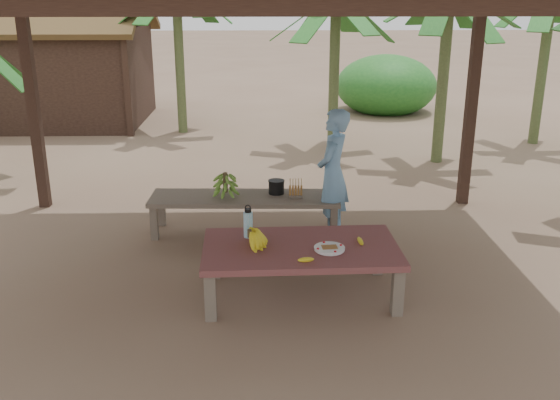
{
  "coord_description": "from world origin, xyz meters",
  "views": [
    {
      "loc": [
        0.12,
        -5.64,
        2.74
      ],
      "look_at": [
        0.27,
        0.1,
        0.8
      ],
      "focal_mm": 40.0,
      "sensor_mm": 36.0,
      "label": 1
    }
  ],
  "objects_px": {
    "plate": "(329,249)",
    "work_table": "(301,252)",
    "bench": "(245,201)",
    "water_flask": "(248,223)",
    "cooking_pot": "(276,187)",
    "woman": "(333,174)",
    "ripe_banana_bunch": "(250,237)"
  },
  "relations": [
    {
      "from": "plate",
      "to": "cooking_pot",
      "type": "distance_m",
      "value": 1.88
    },
    {
      "from": "woman",
      "to": "water_flask",
      "type": "bearing_deg",
      "value": -11.84
    },
    {
      "from": "plate",
      "to": "water_flask",
      "type": "xyz_separation_m",
      "value": [
        -0.74,
        0.35,
        0.12
      ]
    },
    {
      "from": "bench",
      "to": "work_table",
      "type": "bearing_deg",
      "value": -68.99
    },
    {
      "from": "work_table",
      "to": "cooking_pot",
      "type": "relative_size",
      "value": 10.01
    },
    {
      "from": "work_table",
      "to": "woman",
      "type": "height_order",
      "value": "woman"
    },
    {
      "from": "bench",
      "to": "ripe_banana_bunch",
      "type": "height_order",
      "value": "ripe_banana_bunch"
    },
    {
      "from": "bench",
      "to": "plate",
      "type": "distance_m",
      "value": 1.92
    },
    {
      "from": "plate",
      "to": "ripe_banana_bunch",
      "type": "bearing_deg",
      "value": 171.53
    },
    {
      "from": "bench",
      "to": "woman",
      "type": "distance_m",
      "value": 1.08
    },
    {
      "from": "water_flask",
      "to": "cooking_pot",
      "type": "bearing_deg",
      "value": 78.57
    },
    {
      "from": "cooking_pot",
      "to": "woman",
      "type": "relative_size",
      "value": 0.12
    },
    {
      "from": "water_flask",
      "to": "bench",
      "type": "bearing_deg",
      "value": 93.04
    },
    {
      "from": "work_table",
      "to": "cooking_pot",
      "type": "distance_m",
      "value": 1.73
    },
    {
      "from": "work_table",
      "to": "bench",
      "type": "bearing_deg",
      "value": 107.4
    },
    {
      "from": "plate",
      "to": "water_flask",
      "type": "bearing_deg",
      "value": 154.61
    },
    {
      "from": "plate",
      "to": "cooking_pot",
      "type": "relative_size",
      "value": 1.54
    },
    {
      "from": "bench",
      "to": "water_flask",
      "type": "height_order",
      "value": "water_flask"
    },
    {
      "from": "woman",
      "to": "cooking_pot",
      "type": "bearing_deg",
      "value": -81.95
    },
    {
      "from": "work_table",
      "to": "bench",
      "type": "relative_size",
      "value": 0.82
    },
    {
      "from": "bench",
      "to": "water_flask",
      "type": "bearing_deg",
      "value": -85.06
    },
    {
      "from": "cooking_pot",
      "to": "woman",
      "type": "bearing_deg",
      "value": -16.15
    },
    {
      "from": "work_table",
      "to": "plate",
      "type": "height_order",
      "value": "plate"
    },
    {
      "from": "water_flask",
      "to": "cooking_pot",
      "type": "height_order",
      "value": "water_flask"
    },
    {
      "from": "plate",
      "to": "work_table",
      "type": "bearing_deg",
      "value": 155.83
    },
    {
      "from": "plate",
      "to": "woman",
      "type": "xyz_separation_m",
      "value": [
        0.2,
        1.64,
        0.23
      ]
    },
    {
      "from": "work_table",
      "to": "water_flask",
      "type": "height_order",
      "value": "water_flask"
    },
    {
      "from": "cooking_pot",
      "to": "plate",
      "type": "bearing_deg",
      "value": -76.43
    },
    {
      "from": "cooking_pot",
      "to": "water_flask",
      "type": "bearing_deg",
      "value": -101.43
    },
    {
      "from": "work_table",
      "to": "plate",
      "type": "bearing_deg",
      "value": -25.88
    },
    {
      "from": "cooking_pot",
      "to": "bench",
      "type": "bearing_deg",
      "value": -165.47
    },
    {
      "from": "bench",
      "to": "water_flask",
      "type": "distance_m",
      "value": 1.41
    }
  ]
}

